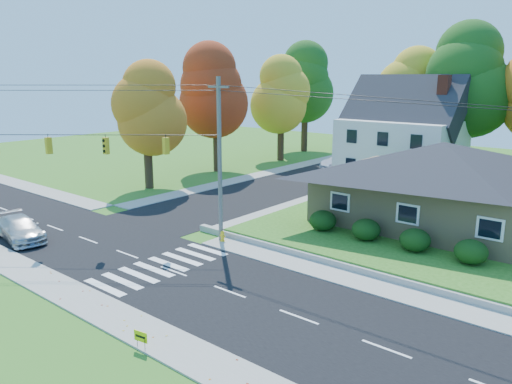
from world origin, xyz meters
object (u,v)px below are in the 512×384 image
ranch_house (440,182)px  white_car (341,162)px  silver_sedan (20,229)px  fire_hydrant (223,237)px

ranch_house → white_car: ranch_house is taller
silver_sedan → fire_hydrant: size_ratio=6.69×
ranch_house → silver_sedan: bearing=-136.0°
silver_sedan → white_car: (2.99, 34.20, 0.08)m
silver_sedan → white_car: bearing=4.7°
ranch_house → silver_sedan: (-19.29, -18.64, -2.53)m
ranch_house → fire_hydrant: (-9.27, -10.90, -2.91)m
ranch_house → fire_hydrant: ranch_house is taller
white_car → fire_hydrant: white_car is taller
white_car → fire_hydrant: 27.38m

